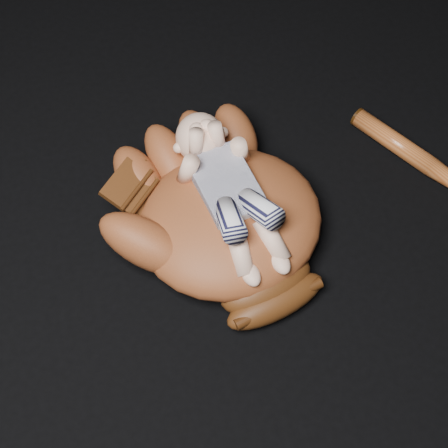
% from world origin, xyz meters
% --- Properties ---
extents(baseball_glove, '(0.52, 0.56, 0.15)m').
position_xyz_m(baseball_glove, '(-0.17, -0.03, 0.07)').
color(baseball_glove, brown).
rests_on(baseball_glove, ground).
extents(newborn_baby, '(0.22, 0.36, 0.14)m').
position_xyz_m(newborn_baby, '(-0.16, -0.02, 0.12)').
color(newborn_baby, beige).
rests_on(newborn_baby, baseball_glove).
extents(baseball_bat, '(0.25, 0.36, 0.04)m').
position_xyz_m(baseball_bat, '(0.25, 0.00, 0.02)').
color(baseball_bat, '#9F4B1E').
rests_on(baseball_bat, ground).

